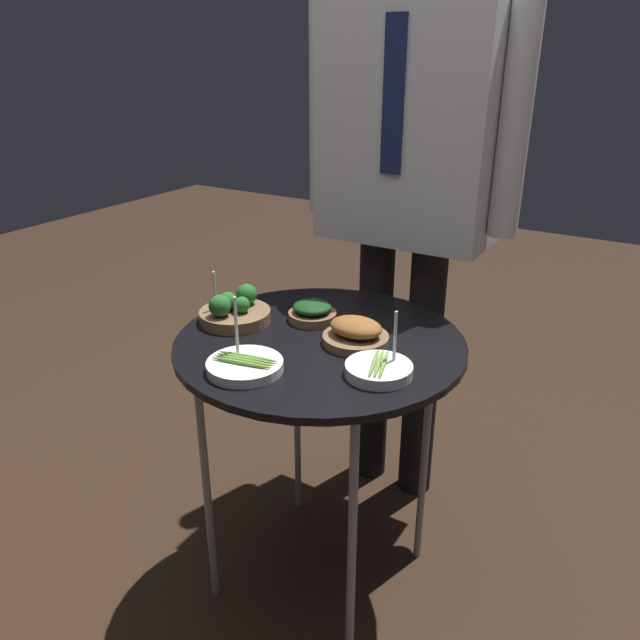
{
  "coord_description": "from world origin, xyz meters",
  "views": [
    {
      "loc": [
        0.69,
        -1.14,
        1.36
      ],
      "look_at": [
        0.0,
        0.0,
        0.78
      ],
      "focal_mm": 35.0,
      "sensor_mm": 36.0,
      "label": 1
    }
  ],
  "objects_px": {
    "bowl_spinach_back_left": "(312,312)",
    "bowl_asparagus_front_left": "(379,369)",
    "bowl_asparagus_back_right": "(245,365)",
    "bowl_roast_far_rim": "(356,333)",
    "bowl_broccoli_front_right": "(234,311)",
    "serving_cart": "(320,359)",
    "waiter_figure": "(409,155)"
  },
  "relations": [
    {
      "from": "bowl_asparagus_back_right",
      "to": "waiter_figure",
      "type": "distance_m",
      "value": 0.79
    },
    {
      "from": "bowl_asparagus_back_right",
      "to": "bowl_broccoli_front_right",
      "type": "distance_m",
      "value": 0.27
    },
    {
      "from": "bowl_roast_far_rim",
      "to": "bowl_broccoli_front_right",
      "type": "xyz_separation_m",
      "value": [
        -0.32,
        -0.04,
        0.0
      ]
    },
    {
      "from": "bowl_spinach_back_left",
      "to": "waiter_figure",
      "type": "bearing_deg",
      "value": 81.45
    },
    {
      "from": "bowl_spinach_back_left",
      "to": "bowl_broccoli_front_right",
      "type": "xyz_separation_m",
      "value": [
        -0.16,
        -0.11,
        0.01
      ]
    },
    {
      "from": "bowl_asparagus_front_left",
      "to": "waiter_figure",
      "type": "xyz_separation_m",
      "value": [
        -0.21,
        0.58,
        0.35
      ]
    },
    {
      "from": "bowl_asparagus_back_right",
      "to": "bowl_roast_far_rim",
      "type": "bearing_deg",
      "value": 60.2
    },
    {
      "from": "bowl_spinach_back_left",
      "to": "bowl_asparagus_front_left",
      "type": "height_order",
      "value": "bowl_asparagus_front_left"
    },
    {
      "from": "serving_cart",
      "to": "bowl_roast_far_rim",
      "type": "distance_m",
      "value": 0.12
    },
    {
      "from": "serving_cart",
      "to": "waiter_figure",
      "type": "bearing_deg",
      "value": 91.52
    },
    {
      "from": "bowl_broccoli_front_right",
      "to": "serving_cart",
      "type": "bearing_deg",
      "value": 4.61
    },
    {
      "from": "bowl_asparagus_front_left",
      "to": "bowl_broccoli_front_right",
      "type": "relative_size",
      "value": 0.8
    },
    {
      "from": "bowl_asparagus_front_left",
      "to": "bowl_asparagus_back_right",
      "type": "bearing_deg",
      "value": -152.78
    },
    {
      "from": "bowl_spinach_back_left",
      "to": "bowl_asparagus_back_right",
      "type": "bearing_deg",
      "value": -86.48
    },
    {
      "from": "bowl_spinach_back_left",
      "to": "bowl_broccoli_front_right",
      "type": "distance_m",
      "value": 0.2
    },
    {
      "from": "bowl_asparagus_front_left",
      "to": "bowl_roast_far_rim",
      "type": "xyz_separation_m",
      "value": [
        -0.11,
        0.11,
        0.01
      ]
    },
    {
      "from": "bowl_roast_far_rim",
      "to": "waiter_figure",
      "type": "bearing_deg",
      "value": 101.36
    },
    {
      "from": "serving_cart",
      "to": "waiter_figure",
      "type": "xyz_separation_m",
      "value": [
        -0.01,
        0.5,
        0.41
      ]
    },
    {
      "from": "bowl_spinach_back_left",
      "to": "bowl_roast_far_rim",
      "type": "bearing_deg",
      "value": -21.47
    },
    {
      "from": "serving_cart",
      "to": "waiter_figure",
      "type": "height_order",
      "value": "waiter_figure"
    },
    {
      "from": "waiter_figure",
      "to": "bowl_asparagus_front_left",
      "type": "bearing_deg",
      "value": -70.24
    },
    {
      "from": "bowl_spinach_back_left",
      "to": "waiter_figure",
      "type": "height_order",
      "value": "waiter_figure"
    },
    {
      "from": "bowl_spinach_back_left",
      "to": "bowl_asparagus_front_left",
      "type": "xyz_separation_m",
      "value": [
        0.27,
        -0.17,
        -0.01
      ]
    },
    {
      "from": "bowl_spinach_back_left",
      "to": "bowl_broccoli_front_right",
      "type": "height_order",
      "value": "bowl_broccoli_front_right"
    },
    {
      "from": "bowl_asparagus_front_left",
      "to": "bowl_spinach_back_left",
      "type": "bearing_deg",
      "value": 147.54
    },
    {
      "from": "bowl_asparagus_front_left",
      "to": "bowl_roast_far_rim",
      "type": "bearing_deg",
      "value": 135.95
    },
    {
      "from": "serving_cart",
      "to": "bowl_spinach_back_left",
      "type": "relative_size",
      "value": 6.03
    },
    {
      "from": "bowl_broccoli_front_right",
      "to": "bowl_asparagus_back_right",
      "type": "bearing_deg",
      "value": -47.1
    },
    {
      "from": "bowl_spinach_back_left",
      "to": "bowl_asparagus_back_right",
      "type": "distance_m",
      "value": 0.3
    },
    {
      "from": "bowl_asparagus_front_left",
      "to": "bowl_broccoli_front_right",
      "type": "height_order",
      "value": "bowl_asparagus_front_left"
    },
    {
      "from": "serving_cart",
      "to": "waiter_figure",
      "type": "distance_m",
      "value": 0.65
    },
    {
      "from": "bowl_roast_far_rim",
      "to": "bowl_broccoli_front_right",
      "type": "bearing_deg",
      "value": -172.1
    }
  ]
}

